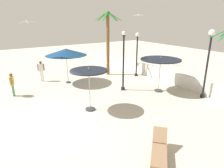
{
  "coord_description": "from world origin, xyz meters",
  "views": [
    {
      "loc": [
        9.06,
        -2.45,
        4.99
      ],
      "look_at": [
        0.0,
        3.4,
        1.4
      ],
      "focal_mm": 31.94,
      "sensor_mm": 36.0,
      "label": 1
    }
  ],
  "objects_px": {
    "lamp_post_2": "(123,59)",
    "seagull_2": "(138,15)",
    "lounge_chair_0": "(159,150)",
    "patio_umbrella_2": "(161,61)",
    "lamp_post_3": "(209,55)",
    "lamp_post_1": "(137,51)",
    "seagull_1": "(28,22)",
    "patio_umbrella_0": "(89,74)",
    "palm_tree_1": "(108,36)",
    "patio_umbrella_1": "(66,52)",
    "guest_0": "(12,82)",
    "guest_1": "(41,69)"
  },
  "relations": [
    {
      "from": "patio_umbrella_1",
      "to": "patio_umbrella_2",
      "type": "xyz_separation_m",
      "value": [
        5.37,
        4.7,
        -0.31
      ]
    },
    {
      "from": "lounge_chair_0",
      "to": "patio_umbrella_2",
      "type": "bearing_deg",
      "value": 134.78
    },
    {
      "from": "lamp_post_3",
      "to": "lounge_chair_0",
      "type": "relative_size",
      "value": 2.49
    },
    {
      "from": "lamp_post_3",
      "to": "guest_1",
      "type": "height_order",
      "value": "lamp_post_3"
    },
    {
      "from": "lamp_post_2",
      "to": "seagull_1",
      "type": "xyz_separation_m",
      "value": [
        -3.84,
        -5.23,
        2.49
      ]
    },
    {
      "from": "patio_umbrella_2",
      "to": "lamp_post_3",
      "type": "xyz_separation_m",
      "value": [
        2.44,
        1.56,
        0.62
      ]
    },
    {
      "from": "lamp_post_3",
      "to": "seagull_2",
      "type": "relative_size",
      "value": 3.18
    },
    {
      "from": "lamp_post_2",
      "to": "lamp_post_3",
      "type": "relative_size",
      "value": 0.96
    },
    {
      "from": "patio_umbrella_1",
      "to": "patio_umbrella_2",
      "type": "distance_m",
      "value": 7.14
    },
    {
      "from": "guest_0",
      "to": "lamp_post_2",
      "type": "bearing_deg",
      "value": 66.27
    },
    {
      "from": "patio_umbrella_0",
      "to": "lamp_post_3",
      "type": "height_order",
      "value": "lamp_post_3"
    },
    {
      "from": "seagull_2",
      "to": "lounge_chair_0",
      "type": "bearing_deg",
      "value": -36.5
    },
    {
      "from": "patio_umbrella_0",
      "to": "lamp_post_2",
      "type": "distance_m",
      "value": 3.9
    },
    {
      "from": "patio_umbrella_0",
      "to": "patio_umbrella_1",
      "type": "distance_m",
      "value": 5.52
    },
    {
      "from": "seagull_1",
      "to": "patio_umbrella_0",
      "type": "bearing_deg",
      "value": 17.28
    },
    {
      "from": "lamp_post_3",
      "to": "guest_0",
      "type": "distance_m",
      "value": 12.68
    },
    {
      "from": "patio_umbrella_0",
      "to": "lamp_post_3",
      "type": "bearing_deg",
      "value": 71.54
    },
    {
      "from": "palm_tree_1",
      "to": "guest_0",
      "type": "height_order",
      "value": "palm_tree_1"
    },
    {
      "from": "patio_umbrella_0",
      "to": "patio_umbrella_2",
      "type": "distance_m",
      "value": 5.48
    },
    {
      "from": "lamp_post_3",
      "to": "seagull_1",
      "type": "distance_m",
      "value": 11.94
    },
    {
      "from": "lamp_post_1",
      "to": "seagull_2",
      "type": "xyz_separation_m",
      "value": [
        -3.42,
        2.87,
        2.96
      ]
    },
    {
      "from": "patio_umbrella_2",
      "to": "lamp_post_3",
      "type": "bearing_deg",
      "value": 32.7
    },
    {
      "from": "patio_umbrella_2",
      "to": "guest_1",
      "type": "distance_m",
      "value": 9.48
    },
    {
      "from": "lamp_post_2",
      "to": "lounge_chair_0",
      "type": "height_order",
      "value": "lamp_post_2"
    },
    {
      "from": "seagull_1",
      "to": "guest_0",
      "type": "bearing_deg",
      "value": -62.9
    },
    {
      "from": "palm_tree_1",
      "to": "seagull_2",
      "type": "relative_size",
      "value": 4.07
    },
    {
      "from": "patio_umbrella_0",
      "to": "lounge_chair_0",
      "type": "relative_size",
      "value": 1.41
    },
    {
      "from": "patio_umbrella_1",
      "to": "guest_0",
      "type": "xyz_separation_m",
      "value": [
        0.76,
        -4.12,
        -1.54
      ]
    },
    {
      "from": "lamp_post_1",
      "to": "lounge_chair_0",
      "type": "distance_m",
      "value": 11.34
    },
    {
      "from": "patio_umbrella_1",
      "to": "seagull_1",
      "type": "relative_size",
      "value": 3.1
    },
    {
      "from": "lamp_post_2",
      "to": "seagull_2",
      "type": "xyz_separation_m",
      "value": [
        -5.78,
        6.04,
        3.0
      ]
    },
    {
      "from": "patio_umbrella_1",
      "to": "seagull_2",
      "type": "distance_m",
      "value": 9.41
    },
    {
      "from": "patio_umbrella_1",
      "to": "lounge_chair_0",
      "type": "height_order",
      "value": "patio_umbrella_1"
    },
    {
      "from": "lounge_chair_0",
      "to": "guest_1",
      "type": "bearing_deg",
      "value": -174.74
    },
    {
      "from": "patio_umbrella_2",
      "to": "seagull_1",
      "type": "height_order",
      "value": "seagull_1"
    },
    {
      "from": "lounge_chair_0",
      "to": "seagull_1",
      "type": "xyz_separation_m",
      "value": [
        -10.63,
        -1.97,
        4.35
      ]
    },
    {
      "from": "lamp_post_3",
      "to": "seagull_2",
      "type": "distance_m",
      "value": 10.42
    },
    {
      "from": "lounge_chair_0",
      "to": "seagull_1",
      "type": "bearing_deg",
      "value": -169.52
    },
    {
      "from": "lamp_post_1",
      "to": "seagull_1",
      "type": "xyz_separation_m",
      "value": [
        -1.48,
        -8.39,
        2.45
      ]
    },
    {
      "from": "lamp_post_1",
      "to": "lounge_chair_0",
      "type": "relative_size",
      "value": 2.18
    },
    {
      "from": "lamp_post_2",
      "to": "lamp_post_3",
      "type": "xyz_separation_m",
      "value": [
        4.03,
        3.54,
        0.54
      ]
    },
    {
      "from": "lamp_post_2",
      "to": "lounge_chair_0",
      "type": "distance_m",
      "value": 7.76
    },
    {
      "from": "lamp_post_1",
      "to": "patio_umbrella_1",
      "type": "bearing_deg",
      "value": -103.49
    },
    {
      "from": "patio_umbrella_1",
      "to": "seagull_1",
      "type": "bearing_deg",
      "value": -91.6
    },
    {
      "from": "lamp_post_1",
      "to": "patio_umbrella_0",
      "type": "bearing_deg",
      "value": -58.85
    },
    {
      "from": "patio_umbrella_0",
      "to": "patio_umbrella_2",
      "type": "relative_size",
      "value": 0.89
    },
    {
      "from": "lamp_post_3",
      "to": "lounge_chair_0",
      "type": "distance_m",
      "value": 7.72
    },
    {
      "from": "patio_umbrella_2",
      "to": "lamp_post_3",
      "type": "relative_size",
      "value": 0.64
    },
    {
      "from": "palm_tree_1",
      "to": "guest_0",
      "type": "relative_size",
      "value": 3.52
    },
    {
      "from": "patio_umbrella_1",
      "to": "palm_tree_1",
      "type": "distance_m",
      "value": 4.2
    }
  ]
}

